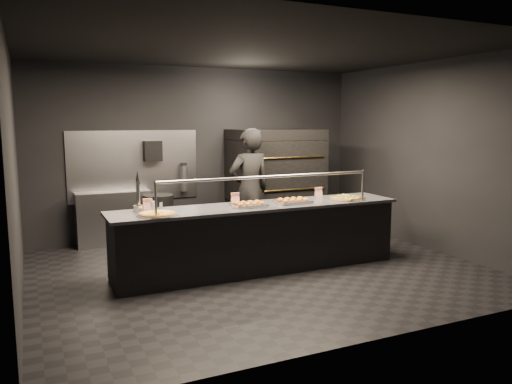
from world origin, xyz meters
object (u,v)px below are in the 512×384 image
(pizza_oven, at_px, (275,182))
(slider_tray_a, at_px, (249,205))
(service_counter, at_px, (259,237))
(fire_extinguisher, at_px, (184,178))
(round_pizza, at_px, (157,214))
(slider_tray_b, at_px, (293,201))
(beer_tap, at_px, (138,200))
(worker, at_px, (249,190))
(towel_dispenser, at_px, (153,151))
(prep_shelf, at_px, (114,218))
(trash_bin, at_px, (159,219))
(square_pizza, at_px, (347,198))

(pizza_oven, bearing_deg, slider_tray_a, -125.23)
(service_counter, height_order, fire_extinguisher, service_counter)
(round_pizza, xyz_separation_m, slider_tray_b, (1.95, 0.10, 0.01))
(pizza_oven, bearing_deg, beer_tap, -148.77)
(slider_tray_a, height_order, worker, worker)
(pizza_oven, relative_size, beer_tap, 3.62)
(service_counter, bearing_deg, towel_dispenser, 110.63)
(prep_shelf, xyz_separation_m, trash_bin, (0.70, -0.24, -0.03))
(square_pizza, bearing_deg, slider_tray_b, 177.46)
(pizza_oven, xyz_separation_m, square_pizza, (0.19, -1.99, -0.03))
(service_counter, relative_size, beer_tap, 7.78)
(square_pizza, bearing_deg, beer_tap, 174.57)
(prep_shelf, relative_size, square_pizza, 2.33)
(pizza_oven, bearing_deg, trash_bin, 175.19)
(round_pizza, height_order, slider_tray_b, slider_tray_b)
(pizza_oven, xyz_separation_m, beer_tap, (-2.81, -1.70, 0.10))
(beer_tap, height_order, round_pizza, beer_tap)
(prep_shelf, distance_m, round_pizza, 2.52)
(pizza_oven, xyz_separation_m, towel_dispenser, (-2.10, 0.49, 0.58))
(prep_shelf, relative_size, worker, 0.62)
(towel_dispenser, relative_size, worker, 0.18)
(towel_dispenser, distance_m, slider_tray_a, 2.62)
(prep_shelf, distance_m, square_pizza, 3.87)
(prep_shelf, xyz_separation_m, slider_tray_a, (1.42, -2.38, 0.50))
(service_counter, distance_m, round_pizza, 1.53)
(square_pizza, bearing_deg, slider_tray_a, 178.97)
(fire_extinguisher, distance_m, slider_tray_a, 2.47)
(prep_shelf, distance_m, towel_dispenser, 1.31)
(pizza_oven, distance_m, slider_tray_a, 2.40)
(towel_dispenser, relative_size, fire_extinguisher, 0.69)
(worker, bearing_deg, slider_tray_b, 92.65)
(prep_shelf, relative_size, fire_extinguisher, 2.38)
(fire_extinguisher, height_order, worker, worker)
(service_counter, relative_size, slider_tray_a, 7.71)
(towel_dispenser, height_order, slider_tray_a, towel_dispenser)
(towel_dispenser, height_order, round_pizza, towel_dispenser)
(service_counter, bearing_deg, prep_shelf, 124.59)
(slider_tray_b, bearing_deg, trash_bin, 123.40)
(trash_bin, bearing_deg, fire_extinguisher, 30.46)
(square_pizza, relative_size, worker, 0.27)
(beer_tap, xyz_separation_m, square_pizza, (2.99, -0.28, -0.13))
(pizza_oven, height_order, prep_shelf, pizza_oven)
(service_counter, xyz_separation_m, beer_tap, (-1.61, 0.20, 0.61))
(square_pizza, bearing_deg, towel_dispenser, 132.76)
(worker, bearing_deg, fire_extinguisher, -66.66)
(service_counter, xyz_separation_m, round_pizza, (-1.45, -0.15, 0.47))
(towel_dispenser, bearing_deg, fire_extinguisher, 1.04)
(fire_extinguisher, relative_size, slider_tray_a, 0.95)
(slider_tray_a, xyz_separation_m, slider_tray_b, (0.68, 0.01, 0.00))
(fire_extinguisher, height_order, square_pizza, fire_extinguisher)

